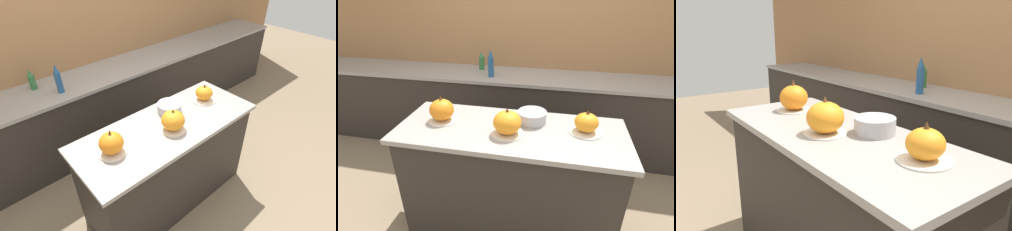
{
  "view_description": "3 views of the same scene",
  "coord_description": "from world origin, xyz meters",
  "views": [
    {
      "loc": [
        -1.12,
        -1.26,
        2.2
      ],
      "look_at": [
        -0.01,
        -0.01,
        1.0
      ],
      "focal_mm": 28.0,
      "sensor_mm": 36.0,
      "label": 1
    },
    {
      "loc": [
        0.29,
        -1.54,
        1.79
      ],
      "look_at": [
        -0.04,
        0.04,
        0.98
      ],
      "focal_mm": 28.0,
      "sensor_mm": 36.0,
      "label": 2
    },
    {
      "loc": [
        1.28,
        -0.9,
        1.41
      ],
      "look_at": [
        0.03,
        0.02,
        0.99
      ],
      "focal_mm": 35.0,
      "sensor_mm": 36.0,
      "label": 3
    }
  ],
  "objects": [
    {
      "name": "ground_plane",
      "position": [
        0.0,
        0.0,
        0.0
      ],
      "size": [
        12.0,
        12.0,
        0.0
      ],
      "primitive_type": "plane",
      "color": "#847056"
    },
    {
      "name": "wall_back",
      "position": [
        0.0,
        1.54,
        1.25
      ],
      "size": [
        8.0,
        0.06,
        2.5
      ],
      "color": "#9E7047",
      "rests_on": "ground_plane"
    },
    {
      "name": "kitchen_island",
      "position": [
        0.0,
        0.0,
        0.45
      ],
      "size": [
        1.58,
        0.63,
        0.9
      ],
      "color": "#2D2823",
      "rests_on": "ground_plane"
    },
    {
      "name": "back_counter",
      "position": [
        0.0,
        1.21,
        0.45
      ],
      "size": [
        6.0,
        0.6,
        0.9
      ],
      "color": "#2D2823",
      "rests_on": "ground_plane"
    },
    {
      "name": "pumpkin_cake_left",
      "position": [
        -0.51,
        0.03,
        0.98
      ],
      "size": [
        0.22,
        0.22,
        0.2
      ],
      "color": "silver",
      "rests_on": "kitchen_island"
    },
    {
      "name": "pumpkin_cake_center",
      "position": [
        -0.01,
        -0.07,
        0.98
      ],
      "size": [
        0.22,
        0.22,
        0.19
      ],
      "color": "silver",
      "rests_on": "kitchen_island"
    },
    {
      "name": "pumpkin_cake_right",
      "position": [
        0.5,
        0.07,
        0.96
      ],
      "size": [
        0.23,
        0.23,
        0.16
      ],
      "color": "silver",
      "rests_on": "kitchen_island"
    },
    {
      "name": "bottle_tall",
      "position": [
        -0.42,
        1.09,
        1.04
      ],
      "size": [
        0.06,
        0.06,
        0.29
      ],
      "color": "#235184",
      "rests_on": "back_counter"
    },
    {
      "name": "bottle_short",
      "position": [
        -0.6,
        1.34,
        0.99
      ],
      "size": [
        0.06,
        0.06,
        0.2
      ],
      "color": "#2D6B38",
      "rests_on": "back_counter"
    },
    {
      "name": "mixing_bowl",
      "position": [
        0.13,
        0.13,
        0.94
      ],
      "size": [
        0.21,
        0.21,
        0.08
      ],
      "color": "#ADADB2",
      "rests_on": "kitchen_island"
    }
  ]
}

